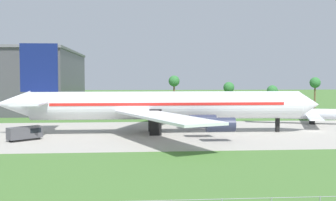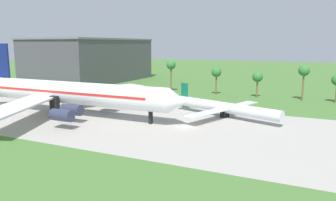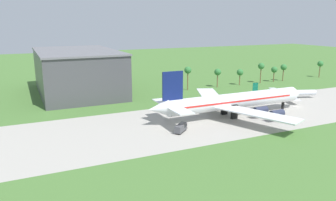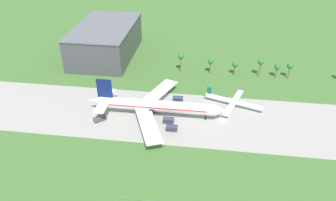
# 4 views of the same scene
# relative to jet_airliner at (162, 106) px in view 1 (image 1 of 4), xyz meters

# --- Properties ---
(ground_plane) EXTENTS (600.00, 600.00, 0.00)m
(ground_plane) POSITION_rel_jet_airliner_xyz_m (33.12, 0.21, -5.75)
(ground_plane) COLOR #477233
(taxiway_strip) EXTENTS (320.00, 44.00, 0.02)m
(taxiway_strip) POSITION_rel_jet_airliner_xyz_m (33.12, 0.21, -5.74)
(taxiway_strip) COLOR #A8A399
(taxiway_strip) RESTS_ON ground_plane
(jet_airliner) EXTENTS (67.54, 58.62, 18.47)m
(jet_airliner) POSITION_rel_jet_airliner_xyz_m (0.00, 0.00, 0.00)
(jet_airliner) COLOR white
(jet_airliner) RESTS_ON ground_plane
(regional_aircraft) EXTENTS (29.46, 26.78, 7.59)m
(regional_aircraft) POSITION_rel_jet_airliner_xyz_m (38.31, 14.04, -3.25)
(regional_aircraft) COLOR silver
(regional_aircraft) RESTS_ON ground_plane
(baggage_tug) EXTENTS (5.98, 5.60, 2.57)m
(baggage_tug) POSITION_rel_jet_airliner_xyz_m (-25.70, -8.12, -4.37)
(baggage_tug) COLOR black
(baggage_tug) RESTS_ON ground_plane
(terminal_building) EXTENTS (36.72, 61.20, 20.99)m
(terminal_building) POSITION_rel_jet_airliner_xyz_m (-44.89, 66.79, 4.76)
(terminal_building) COLOR #47474C
(terminal_building) RESTS_ON ground_plane
(palm_tree_row) EXTENTS (98.05, 3.60, 12.23)m
(palm_tree_row) POSITION_rel_jet_airliner_xyz_m (52.08, 49.10, 2.60)
(palm_tree_row) COLOR brown
(palm_tree_row) RESTS_ON ground_plane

